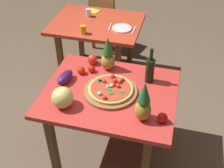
% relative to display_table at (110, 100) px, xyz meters
% --- Properties ---
extents(ground_plane, '(10.00, 10.00, 0.00)m').
position_rel_display_table_xyz_m(ground_plane, '(0.00, 0.00, -0.65)').
color(ground_plane, brown).
extents(display_table, '(1.10, 0.89, 0.75)m').
position_rel_display_table_xyz_m(display_table, '(0.00, 0.00, 0.00)').
color(display_table, brown).
rests_on(display_table, ground_plane).
extents(background_table, '(1.05, 0.80, 0.75)m').
position_rel_display_table_xyz_m(background_table, '(-0.48, 1.18, -0.01)').
color(background_table, brown).
rests_on(background_table, ground_plane).
extents(dining_chair, '(0.50, 0.50, 0.85)m').
position_rel_display_table_xyz_m(dining_chair, '(-0.54, 1.81, -0.17)').
color(dining_chair, olive).
rests_on(dining_chair, ground_plane).
extents(pizza_board, '(0.44, 0.44, 0.02)m').
position_rel_display_table_xyz_m(pizza_board, '(0.01, -0.01, 0.11)').
color(pizza_board, olive).
rests_on(pizza_board, display_table).
extents(pizza, '(0.37, 0.37, 0.06)m').
position_rel_display_table_xyz_m(pizza, '(0.01, -0.01, 0.14)').
color(pizza, tan).
rests_on(pizza, pizza_board).
extents(wine_bottle, '(0.08, 0.08, 0.33)m').
position_rel_display_table_xyz_m(wine_bottle, '(0.29, 0.22, 0.22)').
color(wine_bottle, black).
rests_on(wine_bottle, display_table).
extents(pineapple_left, '(0.12, 0.12, 0.35)m').
position_rel_display_table_xyz_m(pineapple_left, '(0.32, -0.24, 0.25)').
color(pineapple_left, '#B09434').
rests_on(pineapple_left, display_table).
extents(pineapple_right, '(0.13, 0.13, 0.33)m').
position_rel_display_table_xyz_m(pineapple_right, '(-0.10, 0.31, 0.24)').
color(pineapple_right, '#AF9138').
rests_on(pineapple_right, display_table).
extents(melon, '(0.17, 0.17, 0.17)m').
position_rel_display_table_xyz_m(melon, '(-0.31, -0.26, 0.18)').
color(melon, '#E0DE6F').
rests_on(melon, display_table).
extents(bell_pepper, '(0.09, 0.09, 0.10)m').
position_rel_display_table_xyz_m(bell_pepper, '(-0.26, 0.35, 0.14)').
color(bell_pepper, red).
rests_on(bell_pepper, display_table).
extents(eggplant, '(0.12, 0.21, 0.09)m').
position_rel_display_table_xyz_m(eggplant, '(-0.41, 0.03, 0.14)').
color(eggplant, '#431957').
rests_on(eggplant, display_table).
extents(tomato_beside_pepper, '(0.07, 0.07, 0.07)m').
position_rel_display_table_xyz_m(tomato_beside_pepper, '(-0.23, 0.22, 0.13)').
color(tomato_beside_pepper, red).
rests_on(tomato_beside_pepper, display_table).
extents(tomato_near_board, '(0.07, 0.07, 0.07)m').
position_rel_display_table_xyz_m(tomato_near_board, '(-0.31, 0.17, 0.13)').
color(tomato_near_board, red).
rests_on(tomato_near_board, display_table).
extents(tomato_at_corner, '(0.08, 0.08, 0.08)m').
position_rel_display_table_xyz_m(tomato_at_corner, '(0.46, -0.24, 0.14)').
color(tomato_at_corner, red).
rests_on(tomato_at_corner, display_table).
extents(drinking_glass_juice, '(0.07, 0.07, 0.10)m').
position_rel_display_table_xyz_m(drinking_glass_juice, '(-0.54, 0.88, 0.14)').
color(drinking_glass_juice, orange).
rests_on(drinking_glass_juice, background_table).
extents(drinking_glass_water, '(0.06, 0.06, 0.10)m').
position_rel_display_table_xyz_m(drinking_glass_water, '(-0.61, 1.30, 0.14)').
color(drinking_glass_water, silver).
rests_on(drinking_glass_water, background_table).
extents(dinner_plate, '(0.22, 0.22, 0.02)m').
position_rel_display_table_xyz_m(dinner_plate, '(-0.15, 1.09, 0.10)').
color(dinner_plate, white).
rests_on(dinner_plate, background_table).
extents(fork_utensil, '(0.03, 0.18, 0.01)m').
position_rel_display_table_xyz_m(fork_utensil, '(-0.29, 1.09, 0.10)').
color(fork_utensil, silver).
rests_on(fork_utensil, background_table).
extents(knife_utensil, '(0.03, 0.18, 0.01)m').
position_rel_display_table_xyz_m(knife_utensil, '(-0.01, 1.09, 0.10)').
color(knife_utensil, silver).
rests_on(knife_utensil, background_table).
extents(napkin_folded, '(0.17, 0.15, 0.01)m').
position_rel_display_table_xyz_m(napkin_folded, '(-0.60, 1.45, 0.10)').
color(napkin_folded, yellow).
rests_on(napkin_folded, background_table).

